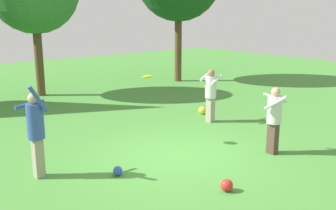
{
  "coord_description": "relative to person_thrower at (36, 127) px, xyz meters",
  "views": [
    {
      "loc": [
        -5.83,
        -6.77,
        3.36
      ],
      "look_at": [
        0.3,
        0.71,
        1.05
      ],
      "focal_mm": 42.47,
      "sensor_mm": 36.0,
      "label": 1
    }
  ],
  "objects": [
    {
      "name": "ground_plane",
      "position": [
        3.03,
        -0.84,
        -1.07
      ],
      "size": [
        40.0,
        40.0,
        0.0
      ],
      "primitive_type": "plane",
      "color": "#478C38"
    },
    {
      "name": "person_thrower",
      "position": [
        0.0,
        0.0,
        0.0
      ],
      "size": [
        0.62,
        0.52,
        1.97
      ],
      "rotation": [
        0.0,
        0.0,
        0.08
      ],
      "color": "gray",
      "rests_on": "ground_plane"
    },
    {
      "name": "person_catcher",
      "position": [
        5.73,
        0.73,
        -0.11
      ],
      "size": [
        0.63,
        0.57,
        1.63
      ],
      "rotation": [
        0.0,
        0.0,
        -2.96
      ],
      "color": "gray",
      "rests_on": "ground_plane"
    },
    {
      "name": "person_bystander",
      "position": [
        4.88,
        -2.2,
        -0.12
      ],
      "size": [
        0.71,
        0.72,
        1.62
      ],
      "rotation": [
        0.0,
        0.0,
        2.24
      ],
      "color": "#4C382D",
      "rests_on": "ground_plane"
    },
    {
      "name": "frisbee",
      "position": [
        2.98,
        0.23,
        0.68
      ],
      "size": [
        0.34,
        0.33,
        0.13
      ],
      "color": "yellow"
    },
    {
      "name": "ball_yellow",
      "position": [
        6.18,
        1.54,
        -0.94
      ],
      "size": [
        0.26,
        0.26,
        0.26
      ],
      "primitive_type": "sphere",
      "color": "yellow",
      "rests_on": "ground_plane"
    },
    {
      "name": "ball_blue",
      "position": [
        1.3,
        -0.97,
        -0.97
      ],
      "size": [
        0.2,
        0.2,
        0.2
      ],
      "primitive_type": "sphere",
      "color": "blue",
      "rests_on": "ground_plane"
    },
    {
      "name": "ball_red",
      "position": [
        2.5,
        -2.92,
        -0.95
      ],
      "size": [
        0.24,
        0.24,
        0.24
      ],
      "primitive_type": "sphere",
      "color": "red",
      "rests_on": "ground_plane"
    }
  ]
}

